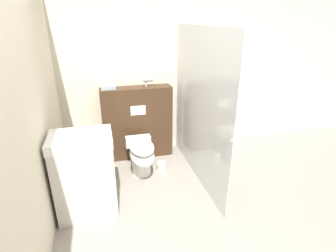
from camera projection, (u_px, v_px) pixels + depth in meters
ground_plane at (193, 239)px, 2.64m from camera, size 12.00×12.00×0.00m
wall_back at (149, 75)px, 4.06m from camera, size 8.00×0.06×2.50m
wall_side_left at (13, 143)px, 1.84m from camera, size 0.06×8.00×2.50m
partition_panel at (137, 123)px, 4.06m from camera, size 1.06×0.27×1.12m
shower_glass at (198, 108)px, 3.37m from camera, size 0.04×1.92×1.99m
toilet at (141, 155)px, 3.59m from camera, size 0.36×0.68×0.50m
sink_vanity at (85, 175)px, 2.85m from camera, size 0.64×0.45×1.10m
hair_drier at (148, 80)px, 3.89m from camera, size 0.17×0.06×0.13m
folded_towel at (108, 87)px, 3.74m from camera, size 0.21×0.13×0.06m
spare_toilet_roll at (161, 166)px, 3.84m from camera, size 0.12×0.12×0.12m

